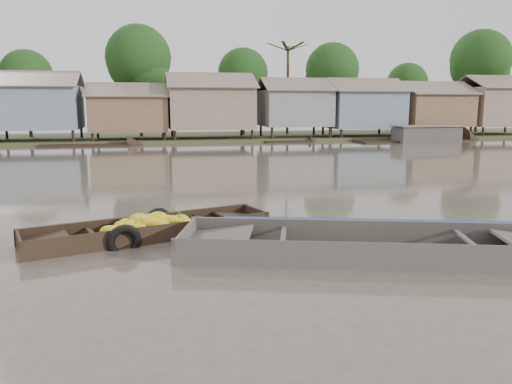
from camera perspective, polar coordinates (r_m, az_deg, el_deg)
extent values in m
plane|color=#50473D|center=(11.36, -0.16, -5.12)|extent=(120.00, 120.00, 0.00)
cube|color=#384723|center=(43.89, -9.01, 6.06)|extent=(120.00, 12.00, 0.50)
cube|color=slate|center=(41.08, -23.81, 8.84)|extent=(6.20, 5.20, 3.20)
cube|color=brown|center=(39.74, -24.44, 11.75)|extent=(6.60, 3.02, 1.28)
cube|color=brown|center=(42.49, -23.62, 11.64)|extent=(6.60, 3.02, 1.28)
cube|color=brown|center=(40.27, -14.29, 8.66)|extent=(5.80, 4.60, 2.70)
cube|color=brown|center=(39.04, -14.48, 11.26)|extent=(6.20, 2.67, 1.14)
cube|color=brown|center=(41.52, -14.33, 11.17)|extent=(6.20, 2.67, 1.14)
cube|color=#816A59|center=(40.51, -5.26, 9.56)|extent=(6.50, 5.30, 3.30)
cube|color=brown|center=(39.13, -5.06, 12.63)|extent=(6.90, 3.08, 1.31)
cube|color=brown|center=(41.97, -5.54, 12.44)|extent=(6.90, 3.08, 1.31)
cube|color=gray|center=(41.91, 4.42, 9.52)|extent=(5.40, 4.70, 2.90)
cube|color=brown|center=(40.72, 4.97, 12.18)|extent=(5.80, 2.73, 1.17)
cube|color=brown|center=(43.16, 3.97, 12.07)|extent=(5.80, 2.73, 1.17)
cube|color=slate|center=(43.97, 12.04, 9.23)|extent=(6.00, 5.00, 3.10)
cube|color=brown|center=(42.76, 12.89, 11.86)|extent=(6.40, 2.90, 1.24)
cube|color=brown|center=(45.23, 11.44, 11.80)|extent=(6.40, 2.90, 1.24)
cube|color=brown|center=(46.97, 19.40, 8.86)|extent=(5.70, 4.90, 2.80)
cube|color=brown|center=(45.86, 20.41, 11.10)|extent=(6.10, 2.85, 1.21)
cube|color=brown|center=(48.12, 18.71, 11.12)|extent=(6.10, 2.85, 1.21)
cube|color=#816A59|center=(50.63, 25.80, 8.77)|extent=(6.30, 5.10, 3.40)
cube|color=brown|center=(49.58, 26.97, 11.16)|extent=(6.70, 2.96, 1.26)
cube|color=brown|center=(51.76, 25.04, 11.22)|extent=(6.70, 2.96, 1.26)
cylinder|color=#473323|center=(45.79, -24.50, 8.52)|extent=(0.28, 0.28, 4.90)
sphere|color=#173310|center=(45.85, -24.76, 12.01)|extent=(4.20, 4.20, 4.20)
cylinder|color=#473323|center=(43.74, -13.11, 10.04)|extent=(0.28, 0.28, 6.30)
sphere|color=#173310|center=(43.90, -13.30, 14.74)|extent=(5.40, 5.40, 5.40)
cylinder|color=#473323|center=(45.49, -1.49, 9.62)|extent=(0.28, 0.28, 5.25)
sphere|color=#173310|center=(45.56, -1.51, 13.40)|extent=(4.50, 4.50, 4.50)
cylinder|color=#473323|center=(46.65, 8.59, 9.74)|extent=(0.28, 0.28, 5.60)
sphere|color=#173310|center=(46.75, 8.70, 13.66)|extent=(4.80, 4.80, 4.80)
cylinder|color=#473323|center=(50.88, 16.75, 8.86)|extent=(0.28, 0.28, 4.55)
sphere|color=#173310|center=(50.91, 16.90, 11.78)|extent=(3.90, 3.90, 3.90)
cylinder|color=#473323|center=(53.74, 23.99, 9.59)|extent=(0.28, 0.28, 6.65)
sphere|color=#173310|center=(53.90, 24.29, 13.62)|extent=(5.70, 5.70, 5.70)
cylinder|color=#473323|center=(45.91, 3.63, 11.33)|extent=(0.24, 0.24, 8.00)
cube|color=black|center=(11.64, -11.87, -5.37)|extent=(5.49, 2.61, 0.08)
cube|color=black|center=(12.14, -12.75, -3.72)|extent=(5.34, 1.80, 0.51)
cube|color=black|center=(11.04, -10.98, -5.02)|extent=(5.34, 1.80, 0.51)
cube|color=black|center=(12.63, -0.08, -2.93)|extent=(0.42, 1.17, 0.49)
cube|color=black|center=(12.40, -1.98, -2.89)|extent=(1.21, 1.27, 0.19)
cube|color=black|center=(11.13, -25.42, -5.72)|extent=(0.42, 1.17, 0.49)
cube|color=black|center=(11.15, -23.02, -5.19)|extent=(1.21, 1.27, 0.19)
cube|color=black|center=(11.26, -18.25, -4.52)|extent=(0.44, 1.13, 0.05)
cube|color=black|center=(12.00, -6.00, -3.18)|extent=(0.44, 1.13, 0.05)
ellipsoid|color=yellow|center=(11.44, -10.83, -3.65)|extent=(0.45, 0.37, 0.24)
ellipsoid|color=yellow|center=(11.36, -12.17, -3.30)|extent=(0.49, 0.40, 0.26)
ellipsoid|color=yellow|center=(11.53, -9.57, -3.16)|extent=(0.40, 0.33, 0.21)
ellipsoid|color=yellow|center=(11.68, -12.98, -3.41)|extent=(0.46, 0.38, 0.24)
ellipsoid|color=yellow|center=(11.60, -13.19, -3.45)|extent=(0.45, 0.38, 0.24)
ellipsoid|color=yellow|center=(11.21, -14.73, -4.43)|extent=(0.46, 0.38, 0.24)
ellipsoid|color=yellow|center=(11.44, -15.04, -3.75)|extent=(0.44, 0.36, 0.23)
ellipsoid|color=yellow|center=(11.13, -14.92, -4.79)|extent=(0.51, 0.42, 0.27)
ellipsoid|color=yellow|center=(11.14, -14.68, -4.85)|extent=(0.50, 0.41, 0.27)
ellipsoid|color=yellow|center=(11.32, -15.86, -4.34)|extent=(0.52, 0.43, 0.27)
ellipsoid|color=yellow|center=(12.02, -9.45, -3.40)|extent=(0.45, 0.37, 0.24)
ellipsoid|color=yellow|center=(11.62, -11.94, -2.93)|extent=(0.39, 0.33, 0.21)
ellipsoid|color=yellow|center=(11.95, -11.26, -3.40)|extent=(0.44, 0.37, 0.24)
ellipsoid|color=yellow|center=(11.58, -6.97, -4.03)|extent=(0.43, 0.35, 0.23)
ellipsoid|color=yellow|center=(12.00, -8.65, -3.17)|extent=(0.50, 0.42, 0.27)
ellipsoid|color=yellow|center=(11.74, -12.98, -3.52)|extent=(0.42, 0.35, 0.22)
ellipsoid|color=yellow|center=(11.46, -14.43, -3.57)|extent=(0.52, 0.43, 0.27)
ellipsoid|color=yellow|center=(11.64, -12.36, -3.28)|extent=(0.49, 0.41, 0.26)
ellipsoid|color=yellow|center=(11.99, -11.13, -3.40)|extent=(0.43, 0.35, 0.23)
ellipsoid|color=yellow|center=(11.07, -15.66, -5.22)|extent=(0.41, 0.34, 0.22)
ellipsoid|color=yellow|center=(11.54, -11.17, -2.89)|extent=(0.53, 0.43, 0.28)
ellipsoid|color=yellow|center=(11.31, -16.24, -4.81)|extent=(0.40, 0.33, 0.21)
ellipsoid|color=yellow|center=(11.46, -16.44, -4.30)|extent=(0.47, 0.39, 0.25)
ellipsoid|color=yellow|center=(11.21, -13.22, -4.05)|extent=(0.40, 0.33, 0.21)
ellipsoid|color=yellow|center=(11.20, -15.20, -4.50)|extent=(0.52, 0.43, 0.27)
ellipsoid|color=yellow|center=(11.50, -13.26, -3.02)|extent=(0.49, 0.40, 0.26)
ellipsoid|color=yellow|center=(11.30, -10.96, -4.36)|extent=(0.42, 0.34, 0.22)
ellipsoid|color=yellow|center=(11.41, -12.84, -3.53)|extent=(0.48, 0.40, 0.25)
ellipsoid|color=yellow|center=(11.74, -13.65, -3.34)|extent=(0.41, 0.34, 0.22)
ellipsoid|color=yellow|center=(11.60, -10.19, -3.20)|extent=(0.47, 0.39, 0.25)
ellipsoid|color=yellow|center=(11.66, -8.26, -3.47)|extent=(0.47, 0.39, 0.25)
ellipsoid|color=yellow|center=(11.47, -11.46, -3.42)|extent=(0.46, 0.38, 0.24)
cylinder|color=#3F6626|center=(11.39, -14.32, -3.21)|extent=(0.04, 0.04, 0.18)
cylinder|color=#3F6626|center=(11.58, -11.03, -2.87)|extent=(0.04, 0.04, 0.18)
cylinder|color=#3F6626|center=(11.74, -8.75, -2.63)|extent=(0.04, 0.04, 0.18)
torus|color=black|center=(12.32, -11.10, -3.36)|extent=(0.72, 0.38, 0.70)
torus|color=black|center=(10.76, -14.84, -5.48)|extent=(0.75, 0.39, 0.73)
cube|color=#443F3A|center=(10.34, 13.31, -7.41)|extent=(7.76, 3.74, 0.08)
cube|color=#443F3A|center=(11.15, 12.66, -4.65)|extent=(7.50, 2.37, 0.62)
cube|color=#443F3A|center=(9.38, 14.22, -7.53)|extent=(7.50, 2.37, 0.62)
cube|color=#443F3A|center=(10.38, -7.96, -5.60)|extent=(0.60, 1.84, 0.59)
cube|color=#443F3A|center=(10.24, -4.34, -5.32)|extent=(1.73, 1.94, 0.24)
cube|color=#443F3A|center=(10.11, 3.12, -5.21)|extent=(0.61, 1.78, 0.05)
cube|color=#443F3A|center=(10.66, 23.15, -5.22)|extent=(0.61, 1.78, 0.05)
cube|color=#665E54|center=(10.32, 13.32, -7.15)|extent=(5.97, 3.07, 0.02)
cube|color=#0F359B|center=(11.15, 12.67, -3.39)|extent=(6.05, 1.88, 0.15)
cube|color=black|center=(42.02, 17.59, 5.47)|extent=(10.02, 3.03, 0.35)
cube|color=black|center=(39.29, 3.71, 5.63)|extent=(3.81, 0.99, 0.35)
cube|color=black|center=(37.42, -18.93, 4.89)|extent=(6.35, 1.53, 0.35)
cube|color=black|center=(41.64, 18.90, 6.19)|extent=(5.00, 2.00, 1.20)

